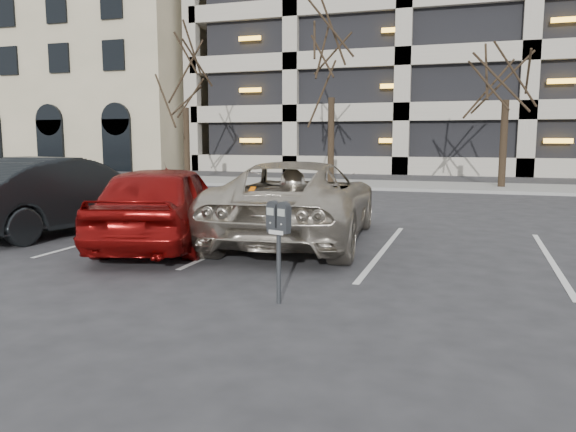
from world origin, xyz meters
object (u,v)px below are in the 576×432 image
Objects in this scene: suv_silver at (298,201)px; car_red at (164,205)px; tree_c at (509,44)px; tree_a at (185,62)px; parking_meter at (279,227)px; tree_b at (332,43)px; car_dark at (62,195)px.

suv_silver is 1.28× the size of car_red.
tree_c is 16.74m from car_red.
car_red is at bearing 24.98° from suv_silver.
tree_a is 17.02m from car_red.
parking_meter is at bearing 98.32° from suv_silver.
tree_b reaches higher than tree_a.
tree_a is at bearing 180.00° from tree_b.
parking_meter is at bearing -78.15° from tree_b.
car_red reaches higher than parking_meter.
parking_meter is 4.39m from car_red.
car_dark is at bearing -100.53° from tree_b.
parking_meter is at bearing -100.80° from tree_c.
car_red is (-6.63, -14.58, -4.85)m from tree_c.
tree_a is 0.92× the size of tree_b.
car_dark is at bearing -72.33° from tree_a.
tree_c is 14.78m from suv_silver.
car_dark is at bearing -29.01° from car_red.
tree_b is at bearing -104.12° from car_red.
tree_b is 15.50m from car_red.
tree_b is 18.56m from parking_meter.
suv_silver is (2.61, -13.25, -5.24)m from tree_b.
car_dark is (-9.58, -13.88, -4.83)m from tree_c.
tree_a is at bearing -59.79° from suv_silver.
car_red is (-2.24, -1.33, -0.01)m from suv_silver.
tree_b reaches higher than tree_c.
parking_meter is 7.21m from car_dark.
tree_b is 1.40× the size of suv_silver.
tree_c is 1.57× the size of car_dark.
car_dark is (-2.95, 0.70, 0.03)m from car_red.
tree_c is (14.00, 0.00, 0.11)m from tree_a.
tree_b is 1.07× the size of tree_c.
tree_c is 1.31× the size of suv_silver.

